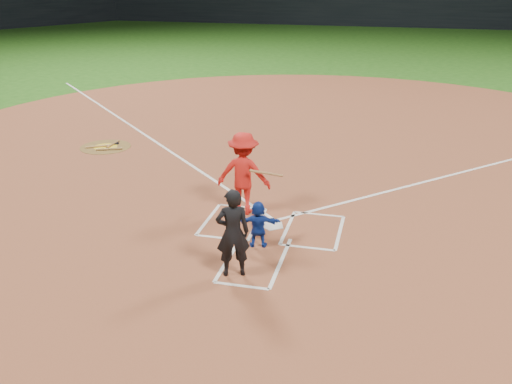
% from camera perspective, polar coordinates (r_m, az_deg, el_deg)
% --- Properties ---
extents(ground, '(120.00, 120.00, 0.00)m').
position_cam_1_polar(ground, '(13.53, 1.64, -3.43)').
color(ground, '#215515').
rests_on(ground, ground).
extents(home_plate_dirt, '(28.00, 28.00, 0.01)m').
position_cam_1_polar(home_plate_dirt, '(19.04, 5.51, 4.11)').
color(home_plate_dirt, brown).
rests_on(home_plate_dirt, ground).
extents(stadium_wall_far, '(80.00, 1.20, 3.20)m').
position_cam_1_polar(stadium_wall_far, '(60.17, 11.95, 17.43)').
color(stadium_wall_far, black).
rests_on(stadium_wall_far, ground).
extents(home_plate, '(0.60, 0.60, 0.02)m').
position_cam_1_polar(home_plate, '(13.52, 1.64, -3.36)').
color(home_plate, silver).
rests_on(home_plate, home_plate_dirt).
extents(on_deck_circle, '(1.70, 1.70, 0.01)m').
position_cam_1_polar(on_deck_circle, '(20.01, -14.82, 4.39)').
color(on_deck_circle, brown).
rests_on(on_deck_circle, home_plate_dirt).
extents(on_deck_logo, '(0.80, 0.80, 0.00)m').
position_cam_1_polar(on_deck_logo, '(20.01, -14.82, 4.41)').
color(on_deck_logo, gold).
rests_on(on_deck_logo, on_deck_circle).
extents(on_deck_bat_a, '(0.10, 0.84, 0.06)m').
position_cam_1_polar(on_deck_bat_a, '(20.14, -14.12, 4.68)').
color(on_deck_bat_a, olive).
rests_on(on_deck_bat_a, on_deck_circle).
extents(on_deck_bat_b, '(0.74, 0.51, 0.06)m').
position_cam_1_polar(on_deck_bat_b, '(20.02, -15.47, 4.43)').
color(on_deck_bat_b, '#9F703A').
rests_on(on_deck_bat_b, on_deck_circle).
extents(on_deck_bat_c, '(0.80, 0.37, 0.06)m').
position_cam_1_polar(on_deck_bat_c, '(19.61, -14.46, 4.18)').
color(on_deck_bat_c, olive).
rests_on(on_deck_bat_c, on_deck_circle).
extents(bat_weight_donut, '(0.19, 0.19, 0.05)m').
position_cam_1_polar(bat_weight_donut, '(20.25, -13.80, 4.77)').
color(bat_weight_donut, black).
rests_on(bat_weight_donut, on_deck_circle).
extents(catcher, '(1.01, 0.49, 1.05)m').
position_cam_1_polar(catcher, '(12.37, 0.22, -3.24)').
color(catcher, '#123197').
rests_on(catcher, home_plate_dirt).
extents(umpire, '(0.78, 0.65, 1.82)m').
position_cam_1_polar(umpire, '(11.10, -2.33, -4.11)').
color(umpire, black).
rests_on(umpire, home_plate_dirt).
extents(chalk_markings, '(28.35, 17.32, 0.01)m').
position_cam_1_polar(chalk_markings, '(18.37, 5.17, 3.48)').
color(chalk_markings, white).
rests_on(chalk_markings, home_plate_dirt).
extents(batter_at_plate, '(1.66, 0.81, 2.05)m').
position_cam_1_polar(batter_at_plate, '(13.87, -1.26, 1.87)').
color(batter_at_plate, red).
rests_on(batter_at_plate, home_plate_dirt).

